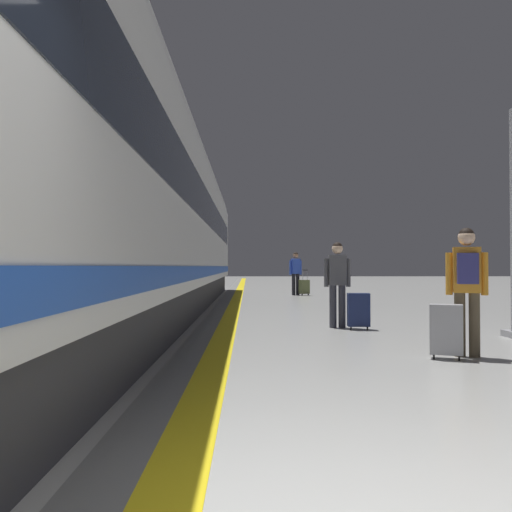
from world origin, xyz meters
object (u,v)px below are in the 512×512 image
at_px(high_speed_train, 122,194).
at_px(passenger_far, 296,270).
at_px(suitcase_far, 304,287).
at_px(suitcase_near, 446,330).
at_px(suitcase_mid, 359,310).
at_px(passenger_near, 467,280).
at_px(passenger_mid, 337,278).

relative_size(high_speed_train, passenger_far, 20.08).
distance_m(passenger_far, suitcase_far, 0.73).
xyz_separation_m(high_speed_train, suitcase_near, (4.81, -4.03, -2.15)).
relative_size(high_speed_train, suitcase_mid, 52.12).
distance_m(passenger_near, passenger_far, 14.73).
bearing_deg(high_speed_train, suitcase_mid, -11.75).
bearing_deg(passenger_near, passenger_far, 93.35).
xyz_separation_m(high_speed_train, passenger_far, (4.26, 10.82, -1.54)).
distance_m(suitcase_near, passenger_far, 14.87).
bearing_deg(suitcase_mid, passenger_mid, 134.81).
bearing_deg(suitcase_near, passenger_far, 92.10).
height_order(passenger_near, suitcase_near, passenger_near).
distance_m(high_speed_train, passenger_mid, 4.39).
distance_m(high_speed_train, suitcase_mid, 4.95).
relative_size(high_speed_train, suitcase_far, 34.05).
relative_size(passenger_mid, suitcase_far, 1.59).
distance_m(suitcase_near, passenger_mid, 3.57).
height_order(suitcase_mid, passenger_far, passenger_far).
height_order(passenger_mid, passenger_far, passenger_far).
bearing_deg(passenger_far, suitcase_near, -87.90).
height_order(high_speed_train, suitcase_mid, high_speed_train).
xyz_separation_m(passenger_mid, passenger_far, (0.21, 11.41, 0.06)).
bearing_deg(suitcase_near, passenger_near, 25.69).
height_order(high_speed_train, passenger_near, high_speed_train).
distance_m(passenger_near, suitcase_near, 0.69).
distance_m(high_speed_train, suitcase_near, 6.63).
bearing_deg(suitcase_far, suitcase_mid, -91.05).
distance_m(suitcase_mid, passenger_far, 11.75).
relative_size(high_speed_train, suitcase_near, 50.86).
height_order(high_speed_train, suitcase_near, high_speed_train).
xyz_separation_m(passenger_mid, suitcase_mid, (0.32, -0.32, -0.56)).
height_order(suitcase_mid, suitcase_far, suitcase_far).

